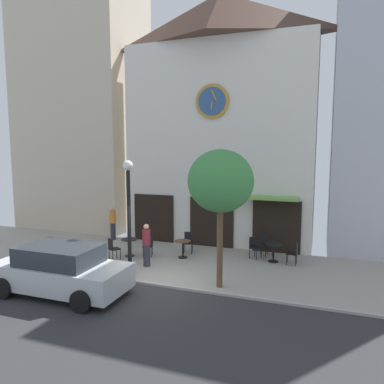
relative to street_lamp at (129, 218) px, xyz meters
name	(u,v)px	position (x,y,z in m)	size (l,w,h in m)	color
ground_plane	(149,287)	(1.17, -0.79, -2.13)	(25.33, 11.01, 0.13)	#9E998E
clock_building	(219,117)	(1.67, 5.77, 3.91)	(8.89, 3.37, 11.66)	silver
neighbor_building_left	(83,100)	(-6.90, 6.95, 5.23)	(6.71, 4.48, 14.66)	beige
street_lamp	(129,218)	(0.00, 0.00, 0.00)	(0.36, 0.36, 4.14)	black
street_tree	(220,182)	(3.36, -0.01, 1.38)	(2.14, 1.92, 4.53)	brown
cafe_table_center	(129,244)	(-1.15, 1.98, -1.58)	(0.70, 0.70, 0.75)	black
cafe_table_center_right	(183,246)	(1.06, 2.55, -1.60)	(0.68, 0.68, 0.73)	black
cafe_table_rightmost	(274,249)	(4.70, 3.27, -1.56)	(0.71, 0.71, 0.76)	black
cafe_chair_corner	(254,246)	(3.87, 3.51, -1.57)	(0.54, 0.54, 0.90)	black
cafe_chair_right_end	(113,247)	(-1.53, 1.29, -1.57)	(0.55, 0.55, 0.90)	black
cafe_chair_under_awning	(150,244)	(-0.34, 2.26, -1.57)	(0.50, 0.50, 0.90)	black
cafe_chair_facing_street	(294,252)	(5.50, 3.16, -1.57)	(0.42, 0.42, 0.90)	black
cafe_chair_near_lamp	(266,243)	(4.26, 4.03, -1.57)	(0.57, 0.57, 0.90)	black
cafe_chair_curbside	(188,241)	(1.01, 3.34, -1.57)	(0.48, 0.48, 0.90)	black
pedestrian_orange	(113,223)	(-3.33, 4.18, -1.24)	(0.44, 0.44, 1.67)	#2D2D38
pedestrian_maroon	(147,244)	(0.14, 1.05, -1.24)	(0.45, 0.45, 1.67)	#2D2D38
parked_car_silver	(61,270)	(-1.18, -2.25, -1.34)	(4.31, 2.04, 1.55)	#B7BABF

